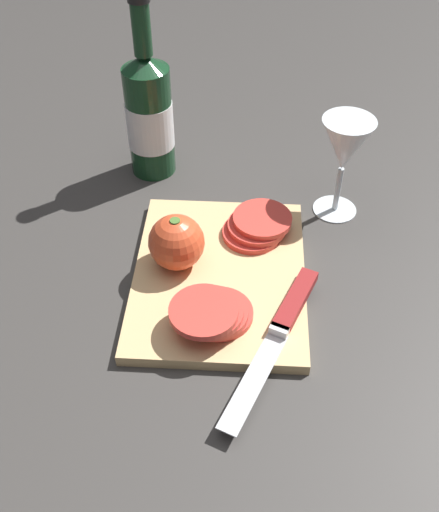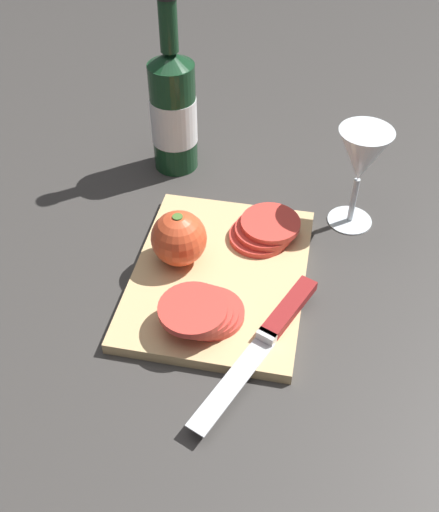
# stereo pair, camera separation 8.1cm
# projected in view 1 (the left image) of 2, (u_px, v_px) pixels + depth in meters

# --- Properties ---
(ground_plane) EXTENTS (3.00, 3.00, 0.00)m
(ground_plane) POSITION_uv_depth(u_px,v_px,m) (232.00, 249.00, 0.89)
(ground_plane) COLOR #383533
(cutting_board) EXTENTS (0.31, 0.24, 0.02)m
(cutting_board) POSITION_uv_depth(u_px,v_px,m) (220.00, 276.00, 0.83)
(cutting_board) COLOR tan
(cutting_board) RESTS_ON ground_plane
(wine_bottle) EXTENTS (0.08, 0.08, 0.30)m
(wine_bottle) POSITION_uv_depth(u_px,v_px,m) (149.00, 115.00, 0.96)
(wine_bottle) COLOR #14381E
(wine_bottle) RESTS_ON ground_plane
(wine_glass) EXTENTS (0.08, 0.08, 0.16)m
(wine_glass) POSITION_uv_depth(u_px,v_px,m) (345.00, 149.00, 0.87)
(wine_glass) COLOR silver
(wine_glass) RESTS_ON ground_plane
(whole_tomato) EXTENTS (0.08, 0.08, 0.08)m
(whole_tomato) POSITION_uv_depth(u_px,v_px,m) (176.00, 242.00, 0.81)
(whole_tomato) COLOR #DB4C28
(whole_tomato) RESTS_ON cutting_board
(knife) EXTENTS (0.25, 0.13, 0.01)m
(knife) POSITION_uv_depth(u_px,v_px,m) (288.00, 315.00, 0.76)
(knife) COLOR silver
(knife) RESTS_ON cutting_board
(tomato_slice_stack_near) EXTENTS (0.10, 0.10, 0.03)m
(tomato_slice_stack_near) POSITION_uv_depth(u_px,v_px,m) (257.00, 226.00, 0.88)
(tomato_slice_stack_near) COLOR #D63D33
(tomato_slice_stack_near) RESTS_ON cutting_board
(tomato_slice_stack_far) EXTENTS (0.11, 0.11, 0.04)m
(tomato_slice_stack_far) POSITION_uv_depth(u_px,v_px,m) (212.00, 312.00, 0.75)
(tomato_slice_stack_far) COLOR #D63D33
(tomato_slice_stack_far) RESTS_ON cutting_board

